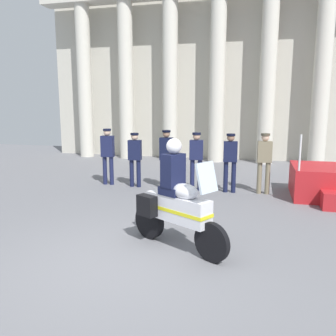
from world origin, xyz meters
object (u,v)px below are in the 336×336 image
object	(u,v)px
officer_in_row_4	(230,158)
motorcycle_with_rider	(175,203)
officer_in_row_0	(108,152)
officer_in_row_1	(135,155)
officer_in_row_2	(166,155)
officer_in_row_3	(196,156)
officer_in_row_5	(264,158)

from	to	relation	value
officer_in_row_4	motorcycle_with_rider	world-z (taller)	motorcycle_with_rider
officer_in_row_0	officer_in_row_1	size ratio (longest dim) A/B	1.06
officer_in_row_0	officer_in_row_2	distance (m)	1.90
officer_in_row_2	officer_in_row_3	bearing A→B (deg)	178.48
officer_in_row_1	officer_in_row_2	world-z (taller)	officer_in_row_2
officer_in_row_2	officer_in_row_5	world-z (taller)	officer_in_row_2
officer_in_row_1	officer_in_row_3	bearing A→B (deg)	175.89
officer_in_row_5	motorcycle_with_rider	distance (m)	4.55
officer_in_row_1	officer_in_row_5	size ratio (longest dim) A/B	0.97
officer_in_row_1	motorcycle_with_rider	bearing A→B (deg)	112.53
officer_in_row_5	officer_in_row_3	bearing A→B (deg)	-4.03
officer_in_row_4	officer_in_row_5	xyz separation A→B (m)	(0.92, 0.07, 0.01)
officer_in_row_4	officer_in_row_1	bearing A→B (deg)	-5.02
officer_in_row_0	officer_in_row_2	world-z (taller)	officer_in_row_0
officer_in_row_0	officer_in_row_3	bearing A→B (deg)	173.41
officer_in_row_3	officer_in_row_4	distance (m)	0.96
officer_in_row_1	officer_in_row_3	distance (m)	1.85
officer_in_row_4	officer_in_row_5	distance (m)	0.93
officer_in_row_0	officer_in_row_3	size ratio (longest dim) A/B	1.03
officer_in_row_1	officer_in_row_4	world-z (taller)	officer_in_row_4
officer_in_row_4	officer_in_row_5	bearing A→B (deg)	178.81
officer_in_row_4	motorcycle_with_rider	bearing A→B (deg)	76.65
officer_in_row_1	officer_in_row_2	bearing A→B (deg)	173.57
officer_in_row_1	motorcycle_with_rider	distance (m)	4.75
officer_in_row_3	motorcycle_with_rider	bearing A→B (deg)	89.67
officer_in_row_3	officer_in_row_2	bearing A→B (deg)	-1.52
officer_in_row_2	officer_in_row_3	xyz separation A→B (m)	(0.87, 0.06, -0.03)
officer_in_row_1	officer_in_row_5	bearing A→B (deg)	175.93
officer_in_row_3	officer_in_row_4	size ratio (longest dim) A/B	1.01
officer_in_row_2	officer_in_row_1	bearing A→B (deg)	-6.43
officer_in_row_5	officer_in_row_4	bearing A→B (deg)	-1.19
officer_in_row_1	officer_in_row_4	xyz separation A→B (m)	(2.81, 0.02, 0.02)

